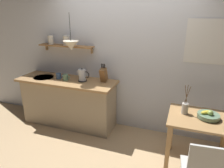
# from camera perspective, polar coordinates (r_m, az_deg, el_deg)

# --- Properties ---
(ground_plane) EXTENTS (14.00, 14.00, 0.00)m
(ground_plane) POSITION_cam_1_polar(r_m,az_deg,el_deg) (3.67, 0.14, -15.58)
(ground_plane) COLOR tan
(back_wall) EXTENTS (6.80, 0.11, 2.70)m
(back_wall) POSITION_cam_1_polar(r_m,az_deg,el_deg) (3.63, 6.73, 7.44)
(back_wall) COLOR silver
(back_wall) RESTS_ON ground_plane
(kitchen_counter) EXTENTS (1.83, 0.63, 0.91)m
(kitchen_counter) POSITION_cam_1_polar(r_m,az_deg,el_deg) (4.07, -11.71, -4.70)
(kitchen_counter) COLOR tan
(kitchen_counter) RESTS_ON ground_plane
(wall_shelf) EXTENTS (1.06, 0.20, 0.31)m
(wall_shelf) POSITION_cam_1_polar(r_m,az_deg,el_deg) (4.00, -13.58, 10.75)
(wall_shelf) COLOR #9E6B3D
(dining_table) EXTENTS (0.83, 0.67, 0.78)m
(dining_table) POSITION_cam_1_polar(r_m,az_deg,el_deg) (3.09, 22.69, -10.88)
(dining_table) COLOR tan
(dining_table) RESTS_ON ground_plane
(fruit_bowl) EXTENTS (0.28, 0.28, 0.12)m
(fruit_bowl) POSITION_cam_1_polar(r_m,az_deg,el_deg) (3.03, 24.72, -7.73)
(fruit_bowl) COLOR slate
(fruit_bowl) RESTS_ON dining_table
(twig_vase) EXTENTS (0.09, 0.09, 0.42)m
(twig_vase) POSITION_cam_1_polar(r_m,az_deg,el_deg) (3.02, 19.21, -6.16)
(twig_vase) COLOR #B7B2A8
(twig_vase) RESTS_ON dining_table
(electric_kettle) EXTENTS (0.24, 0.15, 0.24)m
(electric_kettle) POSITION_cam_1_polar(r_m,az_deg,el_deg) (3.73, -8.04, 2.34)
(electric_kettle) COLOR black
(electric_kettle) RESTS_ON kitchen_counter
(knife_block) EXTENTS (0.10, 0.18, 0.34)m
(knife_block) POSITION_cam_1_polar(r_m,az_deg,el_deg) (3.64, -2.30, 2.55)
(knife_block) COLOR brown
(knife_block) RESTS_ON kitchen_counter
(coffee_mug_by_sink) EXTENTS (0.13, 0.09, 0.10)m
(coffee_mug_by_sink) POSITION_cam_1_polar(r_m,az_deg,el_deg) (3.96, -14.26, 2.12)
(coffee_mug_by_sink) COLOR #3D5B89
(coffee_mug_by_sink) RESTS_ON kitchen_counter
(coffee_mug_spare) EXTENTS (0.14, 0.10, 0.11)m
(coffee_mug_spare) POSITION_cam_1_polar(r_m,az_deg,el_deg) (3.85, -12.50, 1.79)
(coffee_mug_spare) COLOR slate
(coffee_mug_spare) RESTS_ON kitchen_counter
(pendant_lamp) EXTENTS (0.27, 0.27, 0.60)m
(pendant_lamp) POSITION_cam_1_polar(r_m,az_deg,el_deg) (3.66, -11.05, 10.34)
(pendant_lamp) COLOR black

